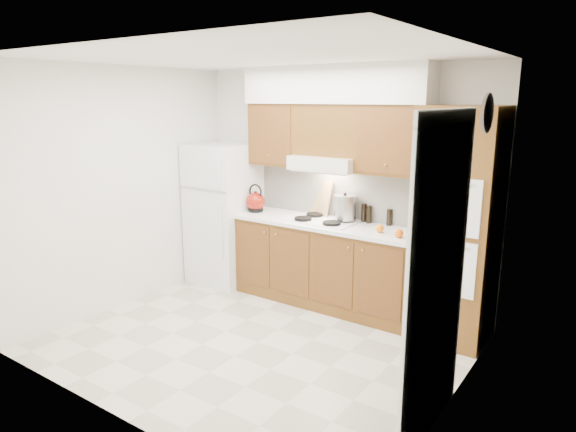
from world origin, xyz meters
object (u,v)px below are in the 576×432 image
at_px(kettle, 256,202).
at_px(stock_pot, 345,208).
at_px(fridge, 224,214).
at_px(oven_cabinet, 456,226).

height_order(kettle, stock_pot, stock_pot).
height_order(fridge, stock_pot, fridge).
bearing_deg(stock_pot, fridge, -173.49).
distance_m(oven_cabinet, stock_pot, 1.26).
bearing_deg(stock_pot, oven_cabinet, -6.65).
bearing_deg(kettle, fridge, 174.48).
distance_m(fridge, oven_cabinet, 2.86).
bearing_deg(fridge, stock_pot, 6.51).
distance_m(oven_cabinet, kettle, 2.37).
height_order(oven_cabinet, stock_pot, oven_cabinet).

